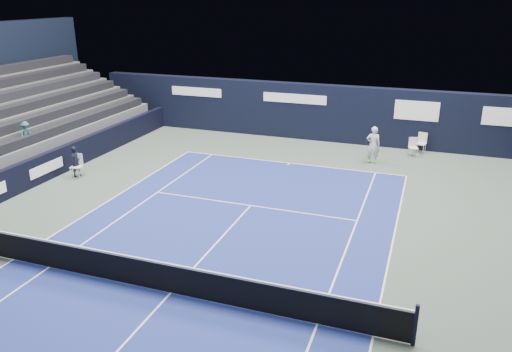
{
  "coord_description": "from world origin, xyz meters",
  "views": [
    {
      "loc": [
        6.15,
        -10.29,
        7.74
      ],
      "look_at": [
        0.26,
        6.29,
        1.3
      ],
      "focal_mm": 35.0,
      "sensor_mm": 36.0,
      "label": 1
    }
  ],
  "objects_px": {
    "folding_chair_back_a": "(422,139)",
    "tennis_player": "(373,145)",
    "tennis_net": "(169,277)",
    "folding_chair_back_b": "(413,146)",
    "line_judge_chair": "(77,164)"
  },
  "relations": [
    {
      "from": "folding_chair_back_a",
      "to": "tennis_net",
      "type": "xyz_separation_m",
      "value": [
        -5.94,
        -15.91,
        -0.19
      ]
    },
    {
      "from": "tennis_player",
      "to": "folding_chair_back_a",
      "type": "bearing_deg",
      "value": 49.62
    },
    {
      "from": "folding_chair_back_a",
      "to": "line_judge_chair",
      "type": "xyz_separation_m",
      "value": [
        -14.39,
        -9.0,
        -0.1
      ]
    },
    {
      "from": "folding_chair_back_b",
      "to": "tennis_player",
      "type": "distance_m",
      "value": 2.55
    },
    {
      "from": "folding_chair_back_b",
      "to": "line_judge_chair",
      "type": "distance_m",
      "value": 16.22
    },
    {
      "from": "folding_chair_back_b",
      "to": "tennis_net",
      "type": "relative_size",
      "value": 0.07
    },
    {
      "from": "folding_chair_back_b",
      "to": "tennis_player",
      "type": "bearing_deg",
      "value": -155.57
    },
    {
      "from": "folding_chair_back_a",
      "to": "tennis_net",
      "type": "height_order",
      "value": "tennis_net"
    },
    {
      "from": "folding_chair_back_a",
      "to": "folding_chair_back_b",
      "type": "distance_m",
      "value": 0.91
    },
    {
      "from": "tennis_net",
      "to": "tennis_player",
      "type": "distance_m",
      "value": 13.86
    },
    {
      "from": "folding_chair_back_a",
      "to": "tennis_net",
      "type": "bearing_deg",
      "value": -96.68
    },
    {
      "from": "folding_chair_back_a",
      "to": "tennis_player",
      "type": "height_order",
      "value": "tennis_player"
    },
    {
      "from": "tennis_player",
      "to": "line_judge_chair",
      "type": "bearing_deg",
      "value": -152.23
    },
    {
      "from": "line_judge_chair",
      "to": "folding_chair_back_a",
      "type": "bearing_deg",
      "value": 21.5
    },
    {
      "from": "folding_chair_back_b",
      "to": "tennis_net",
      "type": "xyz_separation_m",
      "value": [
        -5.55,
        -15.1,
        -0.03
      ]
    }
  ]
}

